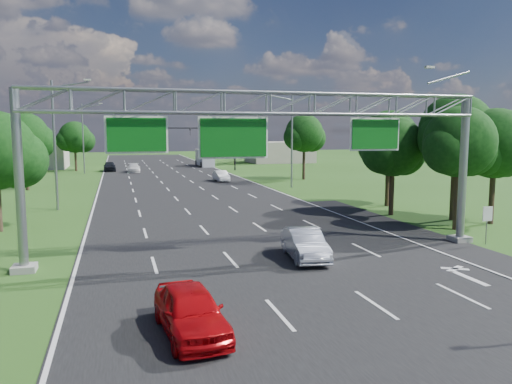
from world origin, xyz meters
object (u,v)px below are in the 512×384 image
object	(u,v)px
sign_gantry	(270,116)
red_coupe	(191,311)
regulatory_sign	(487,217)
box_truck	(205,158)
silver_sedan	(305,244)
traffic_signal	(213,137)

from	to	relation	value
sign_gantry	red_coupe	world-z (taller)	sign_gantry
regulatory_sign	box_truck	world-z (taller)	box_truck
regulatory_sign	silver_sedan	distance (m)	10.70
regulatory_sign	box_truck	distance (m)	64.81
sign_gantry	box_truck	xyz separation A→B (m)	(7.67, 63.64, -5.49)
sign_gantry	red_coupe	distance (m)	11.91
silver_sedan	red_coupe	bearing A→B (deg)	-124.65
silver_sedan	traffic_signal	bearing A→B (deg)	90.57
silver_sedan	sign_gantry	bearing A→B (deg)	146.04
silver_sedan	regulatory_sign	bearing A→B (deg)	7.60
sign_gantry	regulatory_sign	xyz separation A→B (m)	(12.07, -1.02, -5.38)
red_coupe	silver_sedan	xyz separation A→B (m)	(6.63, 7.56, -0.02)
traffic_signal	box_truck	size ratio (longest dim) A/B	1.59
traffic_signal	box_truck	world-z (taller)	traffic_signal
sign_gantry	regulatory_sign	world-z (taller)	sign_gantry
red_coupe	silver_sedan	world-z (taller)	red_coupe
regulatory_sign	red_coupe	bearing A→B (deg)	-155.88
sign_gantry	regulatory_sign	distance (m)	13.25
red_coupe	box_truck	distance (m)	73.54
silver_sedan	box_truck	distance (m)	65.15
sign_gantry	regulatory_sign	size ratio (longest dim) A/B	11.19
sign_gantry	red_coupe	bearing A→B (deg)	-120.83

